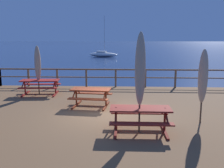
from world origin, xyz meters
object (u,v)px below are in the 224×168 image
Objects in this scene: sailboat_distant at (103,54)px; picnic_table_mid_centre at (40,84)px; picnic_table_back_right at (140,114)px; patio_umbrella_short_mid at (38,64)px; patio_umbrella_tall_back_right at (140,70)px; picnic_table_front_left at (91,94)px; patio_umbrella_short_back at (203,77)px.

picnic_table_mid_centre is at bearing -90.39° from sailboat_distant.
patio_umbrella_short_mid reaches higher than picnic_table_back_right.
patio_umbrella_short_mid is 7.10m from patio_umbrella_tall_back_right.
picnic_table_mid_centre is 0.66× the size of patio_umbrella_tall_back_right.
picnic_table_mid_centre is at bearing 143.52° from picnic_table_front_left.
picnic_table_back_right is 1.40m from patio_umbrella_tall_back_right.
patio_umbrella_short_back reaches higher than picnic_table_front_left.
picnic_table_mid_centre is 1.14× the size of picnic_table_front_left.
patio_umbrella_short_back is (2.16, 0.97, -0.34)m from patio_umbrella_tall_back_right.
picnic_table_mid_centre and picnic_table_back_right have the same top height.
sailboat_distant is (-4.59, 41.21, -2.11)m from patio_umbrella_tall_back_right.
picnic_table_front_left is 4.64m from patio_umbrella_short_back.
patio_umbrella_tall_back_right is at bearing -155.76° from patio_umbrella_short_back.
patio_umbrella_tall_back_right is (-0.03, -0.05, 1.40)m from picnic_table_back_right.
patio_umbrella_short_mid is 1.00× the size of patio_umbrella_short_back.
sailboat_distant reaches higher than patio_umbrella_short_mid.
picnic_table_mid_centre is 1.05m from patio_umbrella_short_mid.
patio_umbrella_tall_back_right is 1.21× the size of patio_umbrella_short_back.
picnic_table_mid_centre is at bearing 133.70° from picnic_table_back_right.
picnic_table_front_left is at bearing -36.48° from picnic_table_mid_centre.
sailboat_distant is (0.25, 36.06, -0.71)m from picnic_table_mid_centre.
patio_umbrella_tall_back_right is (1.89, -2.97, 1.41)m from picnic_table_front_left.
patio_umbrella_tall_back_right is at bearing -57.53° from picnic_table_front_left.
patio_umbrella_short_back is (2.13, 0.92, 1.06)m from picnic_table_back_right.
patio_umbrella_short_mid is at bearing 149.49° from patio_umbrella_short_back.
patio_umbrella_short_mid is 0.33× the size of sailboat_distant.
patio_umbrella_short_back is at bearing -80.48° from sailboat_distant.
patio_umbrella_short_back reaches higher than patio_umbrella_short_mid.
patio_umbrella_tall_back_right reaches higher than picnic_table_back_right.
sailboat_distant reaches higher than picnic_table_front_left.
sailboat_distant is at bearing 96.35° from patio_umbrella_tall_back_right.
picnic_table_front_left is 0.23× the size of sailboat_distant.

